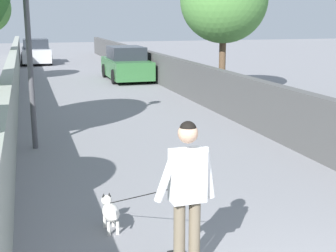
% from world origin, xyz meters
% --- Properties ---
extents(ground_plane, '(80.00, 80.00, 0.00)m').
position_xyz_m(ground_plane, '(14.00, 0.00, 0.00)').
color(ground_plane, gray).
extents(wall_left, '(48.00, 0.30, 1.44)m').
position_xyz_m(wall_left, '(12.00, 3.04, 0.72)').
color(wall_left, '#999E93').
rests_on(wall_left, ground).
extents(fence_right, '(48.00, 0.30, 1.29)m').
position_xyz_m(fence_right, '(12.00, -3.04, 0.65)').
color(fence_right, '#4C4C4C').
rests_on(fence_right, ground).
extents(tree_right_far, '(3.07, 3.07, 4.95)m').
position_xyz_m(tree_right_far, '(13.00, -4.22, 3.43)').
color(tree_right_far, brown).
rests_on(tree_right_far, ground).
extents(person_skateboarder, '(0.23, 0.71, 1.68)m').
position_xyz_m(person_skateboarder, '(1.87, 0.99, 1.07)').
color(person_skateboarder, '#726651').
rests_on(person_skateboarder, skateboard).
extents(dog, '(1.66, 0.75, 1.06)m').
position_xyz_m(dog, '(3.21, 1.61, 0.27)').
color(dog, white).
rests_on(dog, ground).
extents(car_near, '(4.04, 1.80, 1.54)m').
position_xyz_m(car_near, '(18.70, -1.89, 0.71)').
color(car_near, '#336B38').
rests_on(car_near, ground).
extents(car_far, '(4.09, 1.80, 1.54)m').
position_xyz_m(car_far, '(28.23, 1.89, 0.71)').
color(car_far, silver).
rests_on(car_far, ground).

